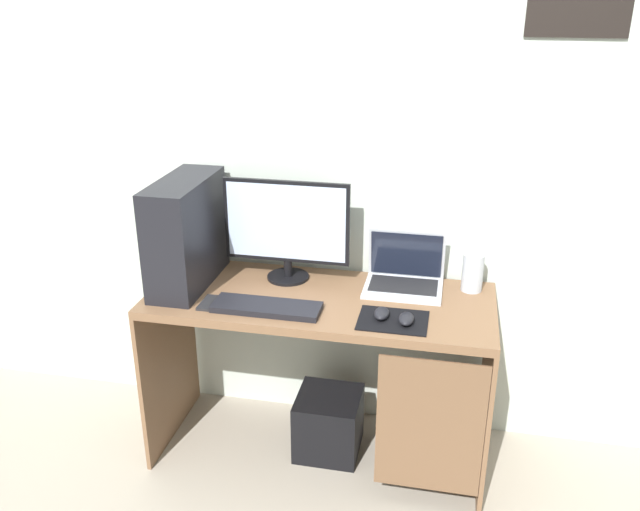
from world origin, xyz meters
name	(u,v)px	position (x,y,z in m)	size (l,w,h in m)	color
ground_plane	(320,449)	(0.00, 0.00, 0.00)	(8.00, 8.00, 0.00)	#9E9384
wall_back	(337,145)	(0.00, 0.32, 1.30)	(4.00, 0.05, 2.60)	beige
desk	(324,333)	(0.02, -0.01, 0.60)	(1.39, 0.57, 0.76)	brown
pc_tower	(186,233)	(-0.57, 0.02, 0.98)	(0.19, 0.48, 0.45)	black
monitor	(287,228)	(-0.17, 0.14, 0.99)	(0.53, 0.18, 0.43)	black
laptop	(404,276)	(0.32, 0.17, 0.80)	(0.32, 0.24, 0.23)	#B7BCC6
speaker	(473,272)	(0.60, 0.19, 0.83)	(0.09, 0.09, 0.16)	#B7BCC6
keyboard	(267,307)	(-0.18, -0.16, 0.77)	(0.42, 0.14, 0.02)	black
mousepad	(393,320)	(0.31, -0.15, 0.76)	(0.26, 0.20, 0.01)	black
mouse_left	(381,313)	(0.26, -0.14, 0.78)	(0.06, 0.10, 0.03)	black
mouse_right	(406,319)	(0.36, -0.16, 0.78)	(0.06, 0.10, 0.03)	black
cell_phone	(210,303)	(-0.41, -0.15, 0.76)	(0.07, 0.13, 0.01)	#232326
subwoofer	(329,423)	(0.04, 0.01, 0.14)	(0.27, 0.27, 0.27)	black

